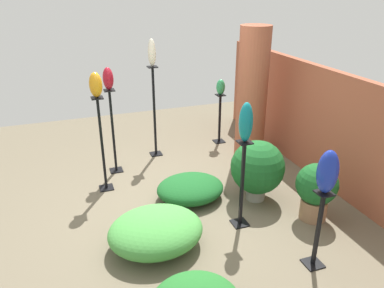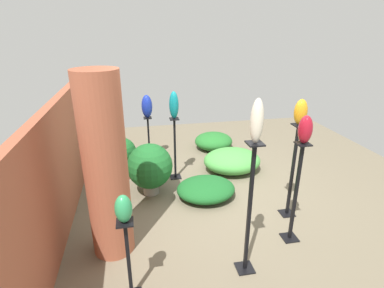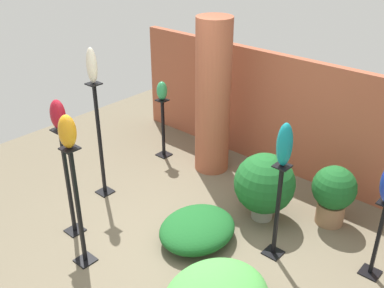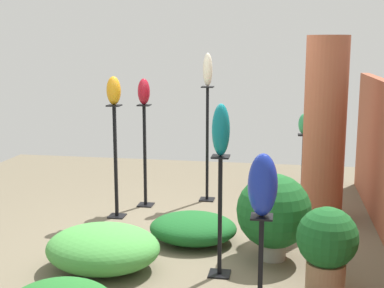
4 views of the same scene
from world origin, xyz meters
TOP-DOWN VIEW (x-y plane):
  - ground_plane at (0.00, 0.00)m, footprint 8.00×8.00m
  - brick_wall_back at (0.00, 2.23)m, footprint 5.60×0.12m
  - brick_pillar at (-0.91, 1.55)m, footprint 0.50×0.50m
  - pedestal_ivory at (-1.56, 0.05)m, footprint 0.20×0.20m
  - pedestal_teal at (0.83, 0.52)m, footprint 0.20×0.20m
  - pedestal_amber at (-0.65, -0.95)m, footprint 0.20×0.20m
  - pedestal_cobalt at (1.77, 0.94)m, footprint 0.20×0.20m
  - pedestal_jade at (-1.71, 1.34)m, footprint 0.20×0.20m
  - pedestal_ruby at (-1.17, -0.72)m, footprint 0.20×0.20m
  - art_vase_ivory at (-1.56, 0.05)m, footprint 0.13×0.13m
  - art_vase_teal at (0.83, 0.52)m, footprint 0.16×0.16m
  - art_vase_amber at (-0.65, -0.95)m, footprint 0.16×0.17m
  - art_vase_cobalt at (1.77, 0.94)m, footprint 0.20×0.21m
  - art_vase_jade at (-1.71, 1.34)m, footprint 0.15×0.16m
  - art_vase_ruby at (-1.17, -0.72)m, footprint 0.17×0.16m
  - potted_plant_near_pillar at (1.03, 1.47)m, footprint 0.53×0.53m
  - potted_plant_mid_left at (0.36, 1.00)m, footprint 0.74×0.74m
  - foliage_bed_west at (0.04, 0.14)m, footprint 0.81×0.95m
  - foliage_bed_center at (0.90, -0.59)m, footprint 0.93×1.10m

SIDE VIEW (x-z plane):
  - ground_plane at x=0.00m, z-range 0.00..0.00m
  - foliage_bed_west at x=0.04m, z-range 0.00..0.31m
  - foliage_bed_center at x=0.90m, z-range 0.00..0.42m
  - pedestal_cobalt at x=1.77m, z-range -0.04..0.86m
  - pedestal_jade at x=-1.71m, z-range -0.05..0.89m
  - potted_plant_near_pillar at x=1.03m, z-range 0.05..0.82m
  - potted_plant_mid_left at x=0.36m, z-range 0.05..0.92m
  - pedestal_teal at x=0.83m, z-range -0.05..1.09m
  - pedestal_ruby at x=-1.17m, z-range -0.05..1.30m
  - pedestal_amber at x=-0.65m, z-range -0.05..1.35m
  - pedestal_ivory at x=-1.56m, z-range -0.06..1.52m
  - brick_wall_back at x=0.00m, z-range 0.00..1.71m
  - art_vase_jade at x=-1.71m, z-range 0.94..1.22m
  - brick_pillar at x=-0.91m, z-range 0.00..2.23m
  - art_vase_cobalt at x=1.77m, z-range 0.91..1.37m
  - art_vase_teal at x=0.83m, z-range 1.14..1.61m
  - art_vase_ruby at x=-1.17m, z-range 1.36..1.69m
  - art_vase_amber at x=-0.65m, z-range 1.41..1.75m
  - art_vase_ivory at x=-1.56m, z-range 1.57..2.01m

